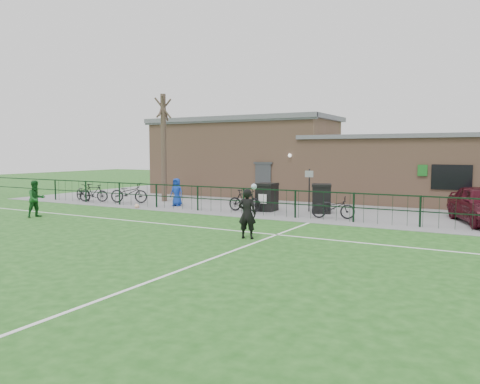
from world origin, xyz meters
The scene contains 20 objects.
ground centered at (0.00, 0.00, 0.00)m, with size 90.00×90.00×0.00m, color #1B5017.
paving_strip centered at (0.00, 13.50, 0.01)m, with size 34.00×13.00×0.02m, color slate.
pitch_line_touch centered at (0.00, 7.80, 0.00)m, with size 28.00×0.10×0.01m, color white.
pitch_line_mid centered at (0.00, 4.00, 0.00)m, with size 28.00×0.10×0.01m, color white.
pitch_line_perp centered at (2.00, 0.00, 0.00)m, with size 0.10×16.00×0.01m, color white.
perimeter_fence centered at (0.00, 8.00, 0.60)m, with size 28.00×0.10×1.20m, color black.
bare_tree centered at (-8.00, 10.50, 3.00)m, with size 0.30×0.30×6.00m, color #433328.
wheelie_bin_left centered at (-1.05, 9.46, 0.63)m, with size 0.81×0.92×1.23m, color black.
wheelie_bin_right centered at (1.45, 10.02, 0.64)m, with size 0.82×0.93×1.24m, color black.
sign_post centered at (0.78, 10.20, 1.02)m, with size 0.06×0.06×2.00m, color black.
bicycle_a centered at (-12.29, 8.54, 0.50)m, with size 0.64×1.82×0.96m, color black.
bicycle_b centered at (-11.26, 8.32, 0.52)m, with size 0.47×1.65×0.99m, color black.
bicycle_c centered at (-9.16, 8.89, 0.57)m, with size 0.73×2.09×1.10m, color black.
bicycle_d centered at (-1.86, 8.76, 0.53)m, with size 0.48×1.69×1.01m, color black.
bicycle_e centered at (2.48, 8.56, 0.49)m, with size 0.62×1.79×0.94m, color black.
spectator_child centered at (-5.99, 8.98, 0.73)m, with size 0.70×0.45×1.43m, color #1236A8.
goalkeeper_kick centered at (1.41, 2.98, 0.83)m, with size 1.64×3.12×1.63m.
outfield_player centered at (-8.84, 2.82, 0.79)m, with size 0.77×0.60×1.59m, color #17531F.
ball_ground centered at (-7.16, 7.28, 0.12)m, with size 0.23×0.23×0.23m, color white.
clubhouse centered at (-0.88, 16.50, 2.22)m, with size 24.25×5.40×4.96m.
Camera 1 is at (8.60, -10.29, 2.84)m, focal length 35.00 mm.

